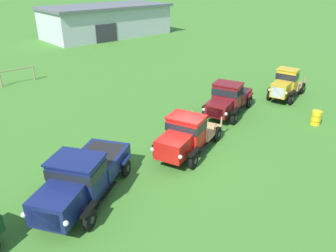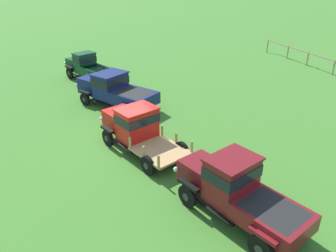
{
  "view_description": "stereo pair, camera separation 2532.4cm",
  "coord_description": "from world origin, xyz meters",
  "px_view_note": "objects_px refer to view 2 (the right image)",
  "views": [
    {
      "loc": [
        -10.15,
        -10.21,
        8.64
      ],
      "look_at": [
        0.53,
        2.01,
        1.0
      ],
      "focal_mm": 35.0,
      "sensor_mm": 36.0,
      "label": 1
    },
    {
      "loc": [
        14.07,
        -2.86,
        7.97
      ],
      "look_at": [
        0.53,
        2.01,
        1.0
      ],
      "focal_mm": 35.0,
      "sensor_mm": 36.0,
      "label": 2
    }
  ],
  "objects_px": {
    "vintage_truck_foreground_near": "(88,67)",
    "vintage_truck_far_side": "(236,189)",
    "vintage_truck_second_in_line": "(114,89)",
    "vintage_truck_midrow_center": "(135,126)"
  },
  "relations": [
    {
      "from": "vintage_truck_foreground_near",
      "to": "vintage_truck_far_side",
      "type": "bearing_deg",
      "value": 9.11
    },
    {
      "from": "vintage_truck_foreground_near",
      "to": "vintage_truck_far_side",
      "type": "relative_size",
      "value": 0.97
    },
    {
      "from": "vintage_truck_second_in_line",
      "to": "vintage_truck_far_side",
      "type": "relative_size",
      "value": 1.07
    },
    {
      "from": "vintage_truck_foreground_near",
      "to": "vintage_truck_midrow_center",
      "type": "distance_m",
      "value": 11.53
    },
    {
      "from": "vintage_truck_foreground_near",
      "to": "vintage_truck_far_side",
      "type": "xyz_separation_m",
      "value": [
        17.49,
        2.81,
        0.05
      ]
    },
    {
      "from": "vintage_truck_second_in_line",
      "to": "vintage_truck_midrow_center",
      "type": "distance_m",
      "value": 5.64
    },
    {
      "from": "vintage_truck_foreground_near",
      "to": "vintage_truck_midrow_center",
      "type": "xyz_separation_m",
      "value": [
        11.51,
        0.75,
        0.07
      ]
    },
    {
      "from": "vintage_truck_foreground_near",
      "to": "vintage_truck_second_in_line",
      "type": "bearing_deg",
      "value": 8.59
    },
    {
      "from": "vintage_truck_far_side",
      "to": "vintage_truck_foreground_near",
      "type": "bearing_deg",
      "value": -170.89
    },
    {
      "from": "vintage_truck_foreground_near",
      "to": "vintage_truck_second_in_line",
      "type": "height_order",
      "value": "vintage_truck_foreground_near"
    }
  ]
}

